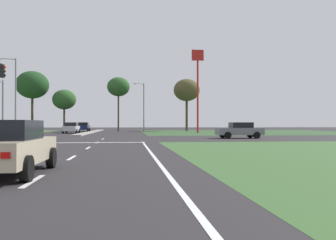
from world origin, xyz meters
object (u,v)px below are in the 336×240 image
(car_navy_second, at_px, (83,127))
(treeline_sixth, at_px, (187,90))
(street_lamp_fourth, at_px, (143,104))
(car_beige_third, at_px, (5,147))
(treeline_third, at_px, (32,85))
(treeline_fifth, at_px, (118,87))
(car_silver_sixth, at_px, (71,128))
(treeline_fourth, at_px, (64,100))
(street_lamp_third, at_px, (14,92))
(car_grey_fifth, at_px, (240,130))
(fastfood_pole_sign, at_px, (198,73))
(car_black_fourth, at_px, (4,131))

(car_navy_second, relative_size, treeline_sixth, 0.44)
(car_navy_second, relative_size, street_lamp_fourth, 0.52)
(car_beige_third, distance_m, treeline_third, 56.71)
(treeline_third, distance_m, treeline_fifth, 14.83)
(car_silver_sixth, distance_m, treeline_fifth, 15.92)
(treeline_sixth, bearing_deg, treeline_fourth, -171.69)
(treeline_fourth, height_order, treeline_sixth, treeline_sixth)
(street_lamp_third, relative_size, treeline_third, 0.92)
(treeline_sixth, bearing_deg, car_beige_third, -103.87)
(car_grey_fifth, xyz_separation_m, treeline_fourth, (-21.81, 32.09, 4.84))
(car_grey_fifth, relative_size, treeline_fourth, 0.59)
(street_lamp_third, distance_m, treeline_fourth, 18.08)
(car_beige_third, xyz_separation_m, treeline_sixth, (14.47, 58.60, 7.03))
(street_lamp_fourth, height_order, treeline_sixth, treeline_sixth)
(street_lamp_fourth, bearing_deg, car_silver_sixth, -136.21)
(treeline_third, bearing_deg, car_silver_sixth, -53.20)
(car_navy_second, distance_m, street_lamp_fourth, 11.31)
(car_beige_third, bearing_deg, treeline_fourth, 98.18)
(fastfood_pole_sign, bearing_deg, street_lamp_third, -166.07)
(street_lamp_fourth, bearing_deg, car_grey_fifth, -75.34)
(street_lamp_fourth, height_order, fastfood_pole_sign, fastfood_pole_sign)
(car_black_fourth, bearing_deg, treeline_fifth, -13.73)
(fastfood_pole_sign, distance_m, treeline_sixth, 14.99)
(car_silver_sixth, height_order, treeline_third, treeline_third)
(treeline_fifth, bearing_deg, car_silver_sixth, -116.85)
(car_beige_third, bearing_deg, car_silver_sixth, 96.41)
(treeline_fourth, xyz_separation_m, treeline_fifth, (9.47, 0.81, 2.44))
(car_silver_sixth, distance_m, street_lamp_fourth, 15.42)
(car_navy_second, xyz_separation_m, street_lamp_fourth, (10.48, -1.53, 3.97))
(car_navy_second, bearing_deg, car_grey_fifth, 119.92)
(car_navy_second, distance_m, car_silver_sixth, 11.85)
(car_grey_fifth, relative_size, car_silver_sixth, 0.94)
(fastfood_pole_sign, bearing_deg, treeline_third, 157.88)
(car_beige_third, relative_size, street_lamp_fourth, 0.51)
(car_silver_sixth, relative_size, street_lamp_fourth, 0.54)
(car_silver_sixth, relative_size, treeline_fourth, 0.63)
(car_navy_second, bearing_deg, treeline_sixth, -170.28)
(street_lamp_fourth, height_order, treeline_fifth, treeline_fifth)
(street_lamp_third, xyz_separation_m, treeline_fourth, (3.15, 17.80, 0.23))
(car_silver_sixth, xyz_separation_m, street_lamp_third, (-6.21, -5.97, 4.58))
(treeline_third, bearing_deg, treeline_fourth, 7.28)
(car_beige_third, relative_size, treeline_fifth, 0.44)
(car_grey_fifth, distance_m, treeline_fifth, 35.88)
(treeline_third, height_order, treeline_fourth, treeline_third)
(fastfood_pole_sign, bearing_deg, car_beige_third, -107.46)
(car_silver_sixth, distance_m, treeline_sixth, 25.53)
(car_beige_third, height_order, car_grey_fifth, car_grey_fifth)
(street_lamp_third, bearing_deg, treeline_fourth, 79.97)
(fastfood_pole_sign, bearing_deg, treeline_fifth, 134.47)
(car_black_fourth, bearing_deg, treeline_third, 10.55)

